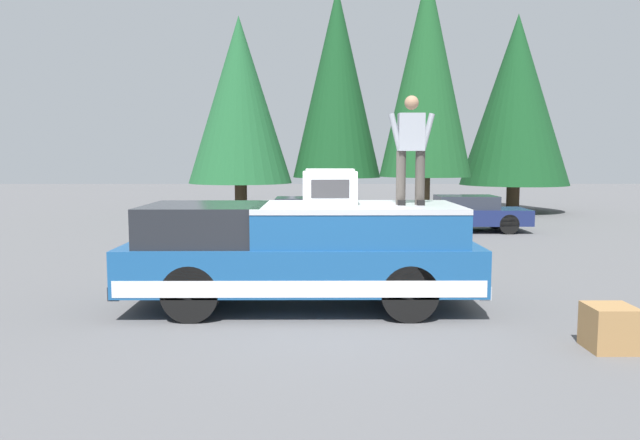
% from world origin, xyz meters
% --- Properties ---
extents(ground_plane, '(90.00, 90.00, 0.00)m').
position_xyz_m(ground_plane, '(0.00, 0.00, 0.00)').
color(ground_plane, '#565659').
extents(pickup_truck, '(2.01, 5.54, 1.65)m').
position_xyz_m(pickup_truck, '(0.29, 0.19, 0.87)').
color(pickup_truck, navy).
rests_on(pickup_truck, ground).
extents(compressor_unit, '(0.65, 0.84, 0.56)m').
position_xyz_m(compressor_unit, '(0.35, -0.26, 1.93)').
color(compressor_unit, silver).
rests_on(compressor_unit, pickup_truck).
extents(person_on_truck_bed, '(0.29, 0.72, 1.69)m').
position_xyz_m(person_on_truck_bed, '(0.23, -1.52, 2.55)').
color(person_on_truck_bed, '#423D38').
rests_on(person_on_truck_bed, pickup_truck).
extents(parked_car_navy, '(1.64, 4.10, 1.16)m').
position_xyz_m(parked_car_navy, '(10.15, -4.80, 0.58)').
color(parked_car_navy, navy).
rests_on(parked_car_navy, ground).
extents(parked_car_maroon, '(1.64, 4.10, 1.16)m').
position_xyz_m(parked_car_maroon, '(9.27, 0.33, 0.58)').
color(parked_car_maroon, maroon).
rests_on(parked_car_maroon, ground).
extents(wooden_crate, '(0.56, 0.56, 0.56)m').
position_xyz_m(wooden_crate, '(-1.90, -3.70, 0.28)').
color(wooden_crate, olive).
rests_on(wooden_crate, ground).
extents(conifer_far_left, '(4.64, 4.64, 8.49)m').
position_xyz_m(conifer_far_left, '(17.13, -8.67, 4.83)').
color(conifer_far_left, '#4C3826').
rests_on(conifer_far_left, ground).
extents(conifer_left, '(3.77, 3.77, 10.02)m').
position_xyz_m(conifer_left, '(15.76, -4.53, 5.79)').
color(conifer_left, '#4C3826').
rests_on(conifer_left, ground).
extents(conifer_center_left, '(3.83, 3.83, 9.70)m').
position_xyz_m(conifer_center_left, '(17.37, -0.94, 5.60)').
color(conifer_center_left, '#4C3826').
rests_on(conifer_center_left, ground).
extents(conifer_center_right, '(4.47, 4.47, 8.39)m').
position_xyz_m(conifer_center_right, '(17.13, 3.27, 4.82)').
color(conifer_center_right, '#4C3826').
rests_on(conifer_center_right, ground).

